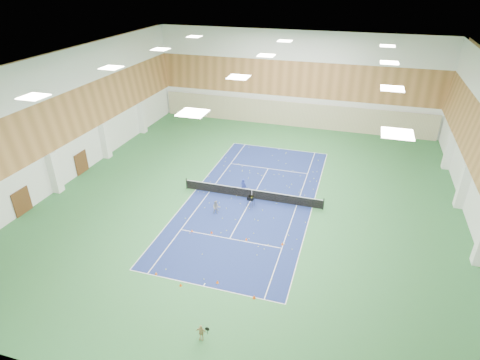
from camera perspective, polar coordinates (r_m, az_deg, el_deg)
name	(u,v)px	position (r m, az deg, el deg)	size (l,w,h in m)	color
ground	(252,198)	(36.46, 1.69, -2.64)	(40.00, 40.00, 0.00)	#2D6936
room_shell	(253,137)	(33.80, 1.83, 6.15)	(36.00, 40.00, 12.00)	white
wood_cladding	(253,114)	(33.11, 1.88, 9.36)	(36.00, 40.00, 8.00)	#AC7340
ceiling_light_grid	(254,65)	(32.07, 1.99, 16.01)	(21.40, 25.40, 0.06)	white
court_surface	(252,198)	(36.45, 1.69, -2.63)	(10.97, 23.77, 0.01)	navy
tennis_balls_scatter	(252,198)	(36.43, 1.69, -2.58)	(10.57, 22.77, 0.07)	#BDD624
tennis_net	(252,193)	(36.18, 1.70, -1.89)	(12.80, 0.10, 1.10)	black
back_curtain	(292,114)	(53.47, 7.46, 9.24)	(35.40, 0.16, 3.20)	#C6B793
door_left_a	(22,202)	(38.50, -28.60, -2.73)	(0.08, 1.80, 2.20)	#593319
door_left_b	(81,163)	(43.62, -21.62, 2.30)	(0.08, 1.80, 2.20)	#593319
coach	(243,186)	(36.80, 0.48, -0.92)	(0.57, 0.37, 1.55)	#213099
child_court	(216,207)	(34.05, -3.43, -3.92)	(0.58, 0.45, 1.19)	gray
child_apron	(201,332)	(24.05, -5.58, -20.76)	(0.62, 0.26, 1.06)	tan
ball_cart	(251,201)	(35.10, 1.53, -3.02)	(0.57, 0.57, 0.98)	black
cone_svc_a	(192,231)	(32.27, -6.85, -7.15)	(0.18, 0.18, 0.19)	#FF5B0D
cone_svc_b	(212,232)	(31.93, -4.06, -7.39)	(0.20, 0.20, 0.22)	#E0480B
cone_svc_c	(246,239)	(31.12, 0.91, -8.38)	(0.20, 0.20, 0.22)	orange
cone_svc_d	(282,244)	(30.81, 6.05, -8.98)	(0.21, 0.21, 0.23)	#F35E0C
cone_base_a	(156,273)	(28.66, -11.86, -12.84)	(0.18, 0.18, 0.20)	orange
cone_base_b	(181,285)	(27.52, -8.45, -14.51)	(0.19, 0.19, 0.21)	#F2570C
cone_base_c	(217,282)	(27.48, -3.23, -14.24)	(0.20, 0.20, 0.22)	orange
cone_base_d	(254,297)	(26.44, 2.02, -16.25)	(0.22, 0.22, 0.25)	#FC570D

